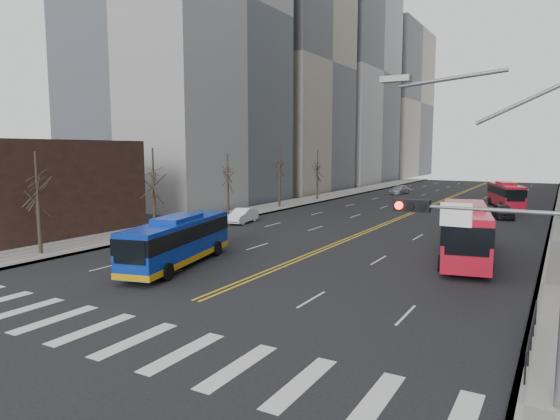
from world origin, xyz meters
name	(u,v)px	position (x,y,z in m)	size (l,w,h in m)	color
ground	(113,335)	(0.00, 0.00, 0.00)	(220.00, 220.00, 0.00)	black
sidewalk_left	(291,204)	(-16.50, 45.00, 0.07)	(5.00, 130.00, 0.15)	gray
crosswalk	(113,334)	(0.00, 0.00, 0.01)	(26.70, 4.00, 0.01)	silver
centerline	(435,204)	(0.00, 55.00, 0.01)	(0.55, 100.00, 0.01)	gold
office_towers	(462,39)	(0.12, 68.51, 23.92)	(83.00, 134.00, 58.00)	gray
storefront	(6,188)	(-26.00, 11.97, 4.00)	(14.00, 18.00, 8.00)	black
signal_mast	(510,234)	(13.77, 2.00, 4.86)	(5.37, 0.37, 9.39)	slate
pedestrian_railing	(532,332)	(14.30, 6.00, 0.82)	(0.06, 6.06, 1.02)	black
street_trees	(322,172)	(-7.18, 34.55, 4.87)	(35.20, 47.20, 7.60)	#2C221B
blue_bus	(178,240)	(-5.62, 10.26, 1.64)	(4.70, 10.89, 3.14)	#0B2DA8
red_bus_near	(465,228)	(9.51, 20.83, 2.09)	(4.91, 12.22, 3.76)	red
red_bus_far	(506,193)	(8.70, 54.66, 1.81)	(5.38, 10.37, 3.24)	red
car_white	(242,216)	(-12.50, 27.51, 0.73)	(1.54, 4.41, 1.45)	white
car_dark_mid	(503,211)	(9.51, 43.92, 0.77)	(1.81, 4.50, 1.53)	black
car_silver	(400,190)	(-8.52, 67.71, 0.69)	(1.94, 4.77, 1.39)	#99999E
car_dark_far	(515,190)	(8.09, 76.56, 0.69)	(2.27, 4.93, 1.37)	black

